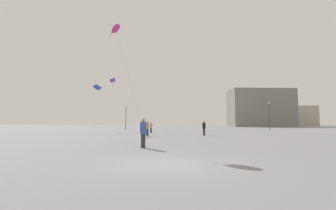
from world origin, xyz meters
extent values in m
plane|color=slate|center=(0.00, 0.00, 0.00)|extent=(300.00, 300.00, 0.00)
cylinder|color=#2D2D33|center=(-1.65, 5.55, 0.42)|extent=(0.28, 0.28, 0.85)
cylinder|color=#3351B7|center=(-1.65, 5.55, 1.21)|extent=(0.40, 0.40, 0.74)
sphere|color=tan|center=(-1.65, 5.55, 1.72)|extent=(0.28, 0.28, 0.28)
cylinder|color=#2D2D33|center=(-2.39, 17.67, 0.40)|extent=(0.26, 0.26, 0.81)
cylinder|color=orange|center=(-2.39, 17.67, 1.16)|extent=(0.39, 0.39, 0.70)
sphere|color=tan|center=(-2.39, 17.67, 1.65)|extent=(0.26, 0.26, 0.26)
cylinder|color=#2D2D33|center=(-2.48, 25.24, 0.37)|extent=(0.24, 0.24, 0.74)
cylinder|color=gray|center=(-2.48, 25.24, 1.06)|extent=(0.35, 0.35, 0.64)
sphere|color=tan|center=(-2.48, 25.24, 1.51)|extent=(0.24, 0.24, 0.24)
cylinder|color=#2D2D33|center=(4.33, 19.07, 0.41)|extent=(0.27, 0.27, 0.81)
cylinder|color=black|center=(4.33, 19.07, 1.17)|extent=(0.39, 0.39, 0.71)
sphere|color=tan|center=(4.33, 19.07, 1.65)|extent=(0.27, 0.27, 0.27)
pyramid|color=purple|center=(-7.75, 22.94, 7.42)|extent=(0.82, 1.11, 0.51)
sphere|color=purple|center=(-7.75, 23.07, 7.19)|extent=(0.10, 0.10, 0.10)
sphere|color=purple|center=(-7.78, 23.21, 6.98)|extent=(0.10, 0.10, 0.10)
sphere|color=purple|center=(-7.80, 23.34, 6.77)|extent=(0.10, 0.10, 0.10)
cylinder|color=silver|center=(-5.10, 24.09, 4.35)|extent=(5.26, 2.33, 6.11)
pyramid|color=blue|center=(-12.08, 30.60, 7.61)|extent=(1.24, 1.41, 0.86)
sphere|color=blue|center=(-12.08, 30.76, 7.39)|extent=(0.10, 0.10, 0.10)
sphere|color=blue|center=(-12.06, 30.89, 7.18)|extent=(0.10, 0.10, 0.10)
sphere|color=blue|center=(-12.03, 31.03, 6.97)|extent=(0.10, 0.10, 0.10)
cylinder|color=silver|center=(-7.29, 27.93, 4.45)|extent=(9.64, 5.40, 6.31)
cone|color=#D12899|center=(-4.36, 9.39, 9.19)|extent=(0.85, 1.00, 0.71)
sphere|color=#D12899|center=(-4.49, 9.34, 8.98)|extent=(0.10, 0.10, 0.10)
sphere|color=#D12899|center=(-4.62, 9.29, 8.77)|extent=(0.10, 0.10, 0.10)
sphere|color=#D12899|center=(-4.75, 9.24, 8.56)|extent=(0.10, 0.10, 0.10)
cylinder|color=silver|center=(-3.01, 7.47, 5.24)|extent=(2.72, 3.86, 7.90)
cube|color=gray|center=(35.00, 76.57, 6.91)|extent=(23.22, 10.94, 13.82)
cube|color=#B2A893|center=(53.00, 94.90, 4.35)|extent=(24.29, 15.28, 8.71)
cylinder|color=#2D2D30|center=(20.95, 38.31, 2.71)|extent=(0.12, 0.12, 5.43)
sphere|color=#EAE5C6|center=(20.95, 38.31, 5.58)|extent=(0.36, 0.36, 0.36)
cylinder|color=#2D2D30|center=(-8.63, 39.15, 2.38)|extent=(0.12, 0.12, 4.76)
sphere|color=#EAE5C6|center=(-8.63, 39.15, 4.91)|extent=(0.36, 0.36, 0.36)
camera|label=1|loc=(-0.23, -8.73, 1.56)|focal=24.58mm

